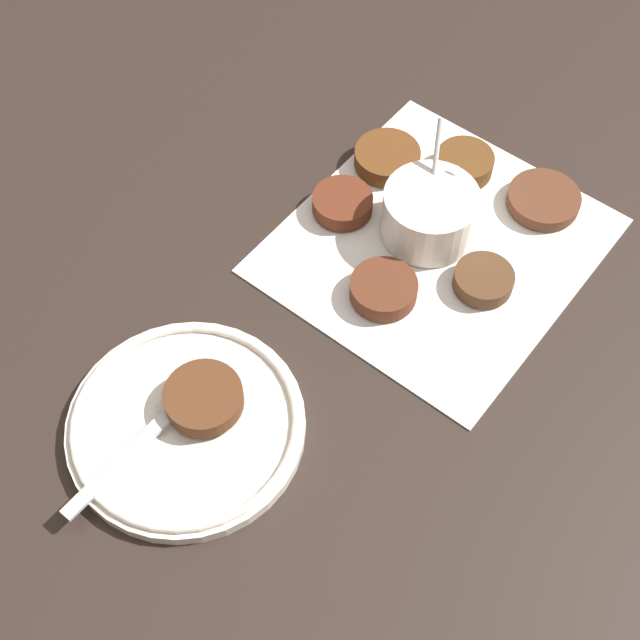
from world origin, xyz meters
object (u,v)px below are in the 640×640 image
Objects in this scene: serving_plate at (186,425)px; fork at (166,417)px; fritter_on_plate at (204,398)px; sauce_bowl at (430,215)px.

fork reaches higher than serving_plate.
fritter_on_plate is at bearing -10.70° from serving_plate.
serving_plate is (-0.31, 0.07, -0.02)m from sauce_bowl.
serving_plate is 1.10× the size of fork.
serving_plate is 0.02m from fork.
serving_plate is at bearing 169.30° from fritter_on_plate.
sauce_bowl is 0.50× the size of serving_plate.
sauce_bowl is 0.55× the size of fork.
sauce_bowl is at bearing -12.12° from serving_plate.
fritter_on_plate reaches higher than fork.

